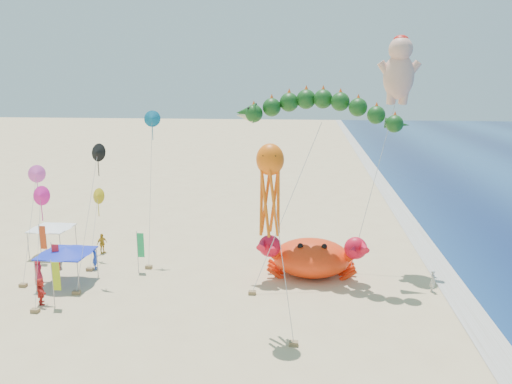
# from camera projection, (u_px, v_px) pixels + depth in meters

# --- Properties ---
(ground) EXTENTS (320.00, 320.00, 0.00)m
(ground) POSITION_uv_depth(u_px,v_px,m) (281.00, 290.00, 34.73)
(ground) COLOR #D1B784
(ground) RESTS_ON ground
(foam_strip) EXTENTS (320.00, 320.00, 0.00)m
(foam_strip) POSITION_uv_depth(u_px,v_px,m) (460.00, 298.00, 33.46)
(foam_strip) COLOR silver
(foam_strip) RESTS_ON ground
(crab_inflatable) EXTENTS (7.76, 4.92, 3.40)m
(crab_inflatable) POSITION_uv_depth(u_px,v_px,m) (311.00, 257.00, 36.97)
(crab_inflatable) COLOR #FA340D
(crab_inflatable) RESTS_ON ground
(dragon_kite) EXTENTS (11.99, 6.03, 13.23)m
(dragon_kite) POSITION_uv_depth(u_px,v_px,m) (320.00, 114.00, 35.16)
(dragon_kite) COLOR #113F13
(dragon_kite) RESTS_ON ground
(cherub_kite) EXTENTS (4.66, 4.32, 17.55)m
(cherub_kite) POSITION_uv_depth(u_px,v_px,m) (399.00, 68.00, 37.20)
(cherub_kite) COLOR #F2AE93
(cherub_kite) RESTS_ON ground
(octopus_kite) EXTENTS (2.54, 2.79, 10.90)m
(octopus_kite) POSITION_uv_depth(u_px,v_px,m) (270.00, 183.00, 27.53)
(octopus_kite) COLOR #FF660D
(octopus_kite) RESTS_ON ground
(canopy_blue) EXTENTS (3.67, 3.67, 2.71)m
(canopy_blue) POSITION_uv_depth(u_px,v_px,m) (66.00, 250.00, 35.46)
(canopy_blue) COLOR gray
(canopy_blue) RESTS_ON ground
(canopy_white) EXTENTS (3.29, 3.29, 2.71)m
(canopy_white) POSITION_uv_depth(u_px,v_px,m) (51.00, 226.00, 41.50)
(canopy_white) COLOR gray
(canopy_white) RESTS_ON ground
(feather_flags) EXTENTS (8.91, 7.61, 3.20)m
(feather_flags) POSITION_uv_depth(u_px,v_px,m) (74.00, 254.00, 36.00)
(feather_flags) COLOR gray
(feather_flags) RESTS_ON ground
(beachgoers) EXTENTS (28.71, 11.30, 1.80)m
(beachgoers) POSITION_uv_depth(u_px,v_px,m) (86.00, 269.00, 36.28)
(beachgoers) COLOR red
(beachgoers) RESTS_ON ground
(small_kites) EXTENTS (8.89, 11.70, 12.02)m
(small_kites) POSITION_uv_depth(u_px,v_px,m) (87.00, 179.00, 36.53)
(small_kites) COLOR #0C6288
(small_kites) RESTS_ON ground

